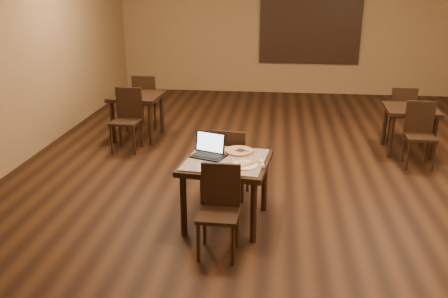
# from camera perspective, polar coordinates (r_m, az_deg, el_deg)

# --- Properties ---
(ground) EXTENTS (10.00, 10.00, 0.00)m
(ground) POSITION_cam_1_polar(r_m,az_deg,el_deg) (7.06, 7.76, -2.27)
(ground) COLOR black
(ground) RESTS_ON ground
(wall_back) EXTENTS (8.00, 0.02, 3.00)m
(wall_back) POSITION_cam_1_polar(r_m,az_deg,el_deg) (11.60, 7.75, 14.00)
(wall_back) COLOR olive
(wall_back) RESTS_ON ground
(wall_front) EXTENTS (8.00, 0.02, 3.00)m
(wall_front) POSITION_cam_1_polar(r_m,az_deg,el_deg) (1.92, 12.11, -16.42)
(wall_front) COLOR olive
(wall_front) RESTS_ON ground
(wall_left) EXTENTS (0.02, 10.00, 3.00)m
(wall_left) POSITION_cam_1_polar(r_m,az_deg,el_deg) (7.65, -23.64, 9.68)
(wall_left) COLOR olive
(wall_left) RESTS_ON ground
(mural) EXTENTS (2.34, 0.05, 1.64)m
(mural) POSITION_cam_1_polar(r_m,az_deg,el_deg) (11.58, 10.31, 14.11)
(mural) COLOR #225C80
(mural) RESTS_ON wall_back
(tiled_table) EXTENTS (1.02, 1.02, 0.76)m
(tiled_table) POSITION_cam_1_polar(r_m,az_deg,el_deg) (5.23, 0.25, -2.28)
(tiled_table) COLOR black
(tiled_table) RESTS_ON ground
(chair_main_near) EXTENTS (0.41, 0.41, 0.92)m
(chair_main_near) POSITION_cam_1_polar(r_m,az_deg,el_deg) (4.73, -0.55, -6.69)
(chair_main_near) COLOR black
(chair_main_near) RESTS_ON ground
(chair_main_far) EXTENTS (0.45, 0.45, 0.92)m
(chair_main_far) POSITION_cam_1_polar(r_m,az_deg,el_deg) (5.86, 0.81, -1.30)
(chair_main_far) COLOR black
(chair_main_far) RESTS_ON ground
(laptop) EXTENTS (0.42, 0.39, 0.24)m
(laptop) POSITION_cam_1_polar(r_m,az_deg,el_deg) (5.30, -1.77, -0.08)
(laptop) COLOR black
(laptop) RESTS_ON tiled_table
(plate) EXTENTS (0.28, 0.28, 0.02)m
(plate) POSITION_cam_1_polar(r_m,az_deg,el_deg) (5.01, 2.54, -1.97)
(plate) COLOR white
(plate) RESTS_ON tiled_table
(pizza_slice) EXTENTS (0.29, 0.29, 0.02)m
(pizza_slice) POSITION_cam_1_polar(r_m,az_deg,el_deg) (5.00, 2.54, -1.81)
(pizza_slice) COLOR #D0B78B
(pizza_slice) RESTS_ON plate
(pizza_pan) EXTENTS (0.37, 0.37, 0.01)m
(pizza_pan) POSITION_cam_1_polar(r_m,az_deg,el_deg) (5.41, 1.80, -0.33)
(pizza_pan) COLOR silver
(pizza_pan) RESTS_ON tiled_table
(pizza_whole) EXTENTS (0.33, 0.33, 0.02)m
(pizza_whole) POSITION_cam_1_polar(r_m,az_deg,el_deg) (5.40, 1.80, -0.20)
(pizza_whole) COLOR #D0B78B
(pizza_whole) RESTS_ON pizza_pan
(spatula) EXTENTS (0.25, 0.22, 0.01)m
(spatula) POSITION_cam_1_polar(r_m,az_deg,el_deg) (5.38, 1.99, -0.19)
(spatula) COLOR silver
(spatula) RESTS_ON pizza_whole
(napkin_roll) EXTENTS (0.06, 0.17, 0.04)m
(napkin_roll) POSITION_cam_1_polar(r_m,az_deg,el_deg) (5.03, 4.62, -1.77)
(napkin_roll) COLOR white
(napkin_roll) RESTS_ON tiled_table
(other_table_a) EXTENTS (0.82, 0.82, 0.73)m
(other_table_a) POSITION_cam_1_polar(r_m,az_deg,el_deg) (8.01, 21.51, 3.80)
(other_table_a) COLOR black
(other_table_a) RESTS_ON ground
(other_table_a_chair_near) EXTENTS (0.43, 0.43, 0.95)m
(other_table_a_chair_near) POSITION_cam_1_polar(r_m,az_deg,el_deg) (7.52, 22.47, 2.10)
(other_table_a_chair_near) COLOR black
(other_table_a_chair_near) RESTS_ON ground
(other_table_a_chair_far) EXTENTS (0.43, 0.43, 0.95)m
(other_table_a_chair_far) POSITION_cam_1_polar(r_m,az_deg,el_deg) (8.55, 20.54, 4.34)
(other_table_a_chair_far) COLOR black
(other_table_a_chair_far) RESTS_ON ground
(other_table_b) EXTENTS (0.87, 0.87, 0.77)m
(other_table_b) POSITION_cam_1_polar(r_m,az_deg,el_deg) (8.29, -10.40, 5.58)
(other_table_b) COLOR black
(other_table_b) RESTS_ON ground
(other_table_b_chair_near) EXTENTS (0.46, 0.46, 1.00)m
(other_table_b_chair_near) POSITION_cam_1_polar(r_m,az_deg,el_deg) (7.77, -11.53, 3.96)
(other_table_b_chair_near) COLOR black
(other_table_b_chair_near) RESTS_ON ground
(other_table_b_chair_far) EXTENTS (0.46, 0.46, 1.00)m
(other_table_b_chair_far) POSITION_cam_1_polar(r_m,az_deg,el_deg) (8.85, -9.34, 6.01)
(other_table_b_chair_far) COLOR black
(other_table_b_chair_far) RESTS_ON ground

